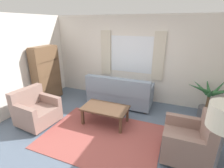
{
  "coord_description": "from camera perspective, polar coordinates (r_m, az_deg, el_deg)",
  "views": [
    {
      "loc": [
        1.36,
        -2.76,
        2.37
      ],
      "look_at": [
        -0.03,
        0.7,
        0.99
      ],
      "focal_mm": 26.73,
      "sensor_mm": 36.0,
      "label": 1
    }
  ],
  "objects": [
    {
      "name": "wall_left",
      "position": [
        4.99,
        -32.87,
        4.62
      ],
      "size": [
        0.12,
        4.4,
        2.6
      ],
      "primitive_type": "cube",
      "color": "silver",
      "rests_on": "ground_plane"
    },
    {
      "name": "area_rug",
      "position": [
        3.88,
        -3.58,
        -17.33
      ],
      "size": [
        2.51,
        1.84,
        0.01
      ],
      "primitive_type": "cube",
      "color": "#9E4C47",
      "rests_on": "ground_plane"
    },
    {
      "name": "window_with_curtains",
      "position": [
        5.2,
        6.51,
        9.94
      ],
      "size": [
        1.98,
        0.07,
        1.4
      ],
      "color": "white"
    },
    {
      "name": "couch",
      "position": [
        5.03,
        2.56,
        -3.23
      ],
      "size": [
        1.9,
        0.82,
        0.92
      ],
      "rotation": [
        0.0,
        0.0,
        3.14
      ],
      "color": "gray",
      "rests_on": "ground_plane"
    },
    {
      "name": "coffee_table",
      "position": [
        4.11,
        -2.35,
        -8.65
      ],
      "size": [
        1.1,
        0.64,
        0.44
      ],
      "color": "brown",
      "rests_on": "ground_plane"
    },
    {
      "name": "armchair_left",
      "position": [
        4.53,
        -24.63,
        -8.17
      ],
      "size": [
        0.9,
        0.92,
        0.88
      ],
      "rotation": [
        0.0,
        0.0,
        1.47
      ],
      "color": "gray",
      "rests_on": "ground_plane"
    },
    {
      "name": "bookshelf",
      "position": [
        5.57,
        -21.11,
        2.22
      ],
      "size": [
        0.3,
        0.94,
        1.72
      ],
      "rotation": [
        0.0,
        0.0,
        -1.57
      ],
      "color": "brown",
      "rests_on": "ground_plane"
    },
    {
      "name": "potted_plant",
      "position": [
        4.97,
        30.02,
        -5.21
      ],
      "size": [
        1.08,
        1.11,
        1.05
      ],
      "color": "#56565B",
      "rests_on": "ground_plane"
    },
    {
      "name": "wall_back",
      "position": [
        5.31,
        6.69,
        8.49
      ],
      "size": [
        5.32,
        0.12,
        2.6
      ],
      "primitive_type": "cube",
      "color": "silver",
      "rests_on": "ground_plane"
    },
    {
      "name": "ground_plane",
      "position": [
        3.88,
        -3.58,
        -17.4
      ],
      "size": [
        6.24,
        6.24,
        0.0
      ],
      "primitive_type": "plane",
      "color": "slate"
    },
    {
      "name": "armchair_right",
      "position": [
        3.48,
        25.01,
        -17.26
      ],
      "size": [
        0.83,
        0.85,
        0.88
      ],
      "rotation": [
        0.0,
        0.0,
        -1.56
      ],
      "color": "gray",
      "rests_on": "ground_plane"
    }
  ]
}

